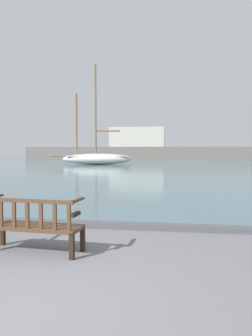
% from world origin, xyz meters
% --- Properties ---
extents(ground_plane, '(160.00, 160.00, 0.00)m').
position_xyz_m(ground_plane, '(0.00, 0.00, 0.00)').
color(ground_plane, slate).
extents(harbor_water, '(100.00, 80.00, 0.08)m').
position_xyz_m(harbor_water, '(0.00, 44.00, 0.04)').
color(harbor_water, '#476670').
rests_on(harbor_water, ground).
extents(quay_edge_kerb, '(40.00, 0.30, 0.12)m').
position_xyz_m(quay_edge_kerb, '(0.00, 3.85, 0.06)').
color(quay_edge_kerb, '#4C4C50').
rests_on(quay_edge_kerb, ground).
extents(park_bench, '(1.64, 0.66, 0.92)m').
position_xyz_m(park_bench, '(-0.60, 1.94, 0.47)').
color(park_bench, black).
rests_on(park_bench, ground).
extents(sailboat_nearest_starboard, '(9.78, 4.04, 11.98)m').
position_xyz_m(sailboat_nearest_starboard, '(-7.79, 35.38, 0.95)').
color(sailboat_nearest_starboard, silver).
rests_on(sailboat_nearest_starboard, harbor_water).
extents(far_breakwater, '(53.70, 2.40, 6.09)m').
position_xyz_m(far_breakwater, '(-1.03, 56.91, 1.80)').
color(far_breakwater, '#66605B').
rests_on(far_breakwater, ground).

